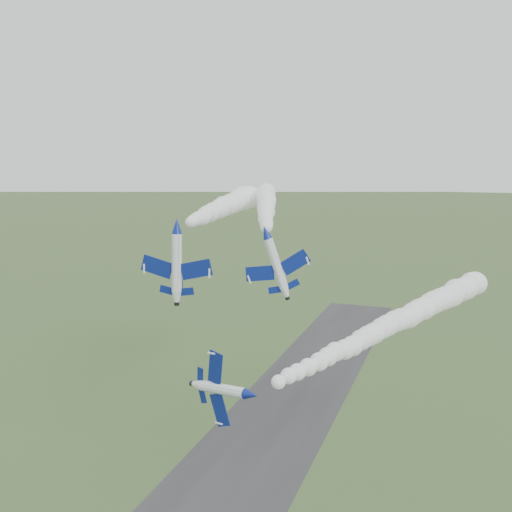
% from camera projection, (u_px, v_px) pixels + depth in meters
% --- Properties ---
extents(runway, '(24.00, 260.00, 0.04)m').
position_uv_depth(runway, '(239.00, 472.00, 105.72)').
color(runway, '#2E2E31').
rests_on(runway, ground).
extents(jet_lead, '(6.14, 11.01, 9.33)m').
position_uv_depth(jet_lead, '(251.00, 395.00, 66.12)').
color(jet_lead, white).
extents(smoke_trail_jet_lead, '(26.30, 60.39, 4.60)m').
position_uv_depth(smoke_trail_jet_lead, '(398.00, 321.00, 90.54)').
color(smoke_trail_jet_lead, white).
extents(jet_pair_left, '(12.09, 14.34, 3.54)m').
position_uv_depth(jet_pair_left, '(177.00, 226.00, 90.78)').
color(jet_pair_left, white).
extents(smoke_trail_jet_pair_left, '(12.81, 55.84, 5.60)m').
position_uv_depth(smoke_trail_jet_pair_left, '(225.00, 206.00, 121.02)').
color(smoke_trail_jet_pair_left, white).
extents(jet_pair_right, '(9.75, 11.85, 3.93)m').
position_uv_depth(jet_pair_right, '(266.00, 232.00, 86.42)').
color(jet_pair_right, white).
extents(smoke_trail_jet_pair_right, '(21.99, 52.96, 4.52)m').
position_uv_depth(smoke_trail_jet_pair_right, '(266.00, 207.00, 116.10)').
color(smoke_trail_jet_pair_right, white).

